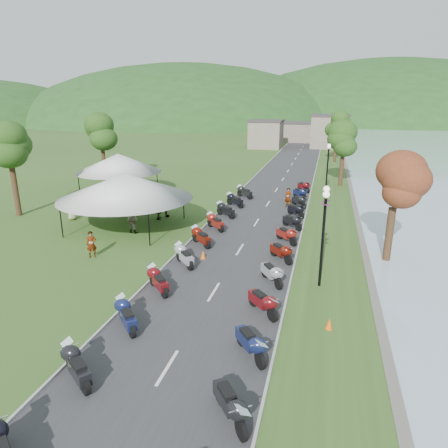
# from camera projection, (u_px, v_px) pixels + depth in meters

# --- Properties ---
(road) EXTENTS (7.00, 120.00, 0.02)m
(road) POSITION_uv_depth(u_px,v_px,m) (276.00, 190.00, 41.81)
(road) COLOR #343437
(road) RESTS_ON ground
(hills_backdrop) EXTENTS (360.00, 120.00, 76.00)m
(hills_backdrop) POSITION_uv_depth(u_px,v_px,m) (320.00, 120.00, 189.68)
(hills_backdrop) COLOR #285621
(hills_backdrop) RESTS_ON ground
(far_building) EXTENTS (18.00, 16.00, 5.00)m
(far_building) POSITION_uv_depth(u_px,v_px,m) (295.00, 133.00, 83.13)
(far_building) COLOR gray
(far_building) RESTS_ON ground
(moto_row_left) EXTENTS (2.60, 39.62, 1.10)m
(moto_row_left) POSITION_uv_depth(u_px,v_px,m) (172.00, 268.00, 21.06)
(moto_row_left) COLOR #331411
(moto_row_left) RESTS_ON ground
(moto_row_right) EXTENTS (2.60, 43.54, 1.10)m
(moto_row_right) POSITION_uv_depth(u_px,v_px,m) (277.00, 262.00, 21.90)
(moto_row_right) COLOR #331411
(moto_row_right) RESTS_ON ground
(vendor_tent_main) EXTENTS (6.47, 6.47, 4.00)m
(vendor_tent_main) POSITION_uv_depth(u_px,v_px,m) (126.00, 201.00, 29.05)
(vendor_tent_main) COLOR silver
(vendor_tent_main) RESTS_ON ground
(vendor_tent_side) EXTENTS (5.57, 5.57, 4.00)m
(vendor_tent_side) POSITION_uv_depth(u_px,v_px,m) (119.00, 174.00, 39.61)
(vendor_tent_side) COLOR silver
(vendor_tent_side) RESTS_ON ground
(tree_park_left) EXTENTS (3.24, 3.24, 9.00)m
(tree_park_left) POSITION_uv_depth(u_px,v_px,m) (11.00, 160.00, 31.35)
(tree_park_left) COLOR #2F581B
(tree_park_left) RESTS_ON ground
(tree_lakeside) EXTENTS (2.60, 2.60, 7.23)m
(tree_lakeside) POSITION_uv_depth(u_px,v_px,m) (394.00, 200.00, 22.52)
(tree_lakeside) COLOR #2F581B
(tree_lakeside) RESTS_ON ground
(pedestrian_a) EXTENTS (0.73, 0.70, 1.63)m
(pedestrian_a) POSITION_uv_depth(u_px,v_px,m) (93.00, 257.00, 23.99)
(pedestrian_a) COLOR slate
(pedestrian_a) RESTS_ON ground
(pedestrian_b) EXTENTS (0.90, 0.57, 1.75)m
(pedestrian_b) POSITION_uv_depth(u_px,v_px,m) (133.00, 233.00, 28.42)
(pedestrian_b) COLOR slate
(pedestrian_b) RESTS_ON ground
(pedestrian_c) EXTENTS (1.22, 1.07, 1.79)m
(pedestrian_c) POSITION_uv_depth(u_px,v_px,m) (103.00, 209.00, 34.63)
(pedestrian_c) COLOR slate
(pedestrian_c) RESTS_ON ground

